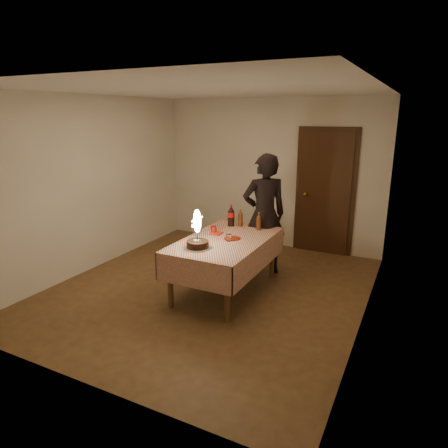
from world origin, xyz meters
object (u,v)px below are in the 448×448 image
Objects in this scene: red_plate at (232,238)px; amber_bottle_left at (240,218)px; cola_bottle at (231,216)px; dining_table at (226,246)px; birthday_cake at (197,238)px; photographer at (264,215)px; red_cup at (214,230)px; clear_cup at (229,238)px; amber_bottle_right at (259,222)px.

amber_bottle_left is (-0.16, 0.60, 0.11)m from red_plate.
cola_bottle reaches higher than amber_bottle_left.
dining_table is 7.82× the size of red_plate.
photographer reaches higher than birthday_cake.
dining_table is at bearing -30.75° from red_cup.
birthday_cake is at bearing -118.53° from clear_cup.
cola_bottle is 1.25× the size of amber_bottle_right.
red_cup is 1.11× the size of clear_cup.
amber_bottle_left is (0.13, 0.04, -0.03)m from cola_bottle.
amber_bottle_right is (0.38, 1.06, -0.00)m from birthday_cake.
birthday_cake reaches higher than red_cup.
photographer is at bearing 80.10° from red_plate.
photographer is at bearing 28.38° from cola_bottle.
red_cup is 0.66m from amber_bottle_right.
red_plate is at bearing -75.39° from amber_bottle_left.
amber_bottle_right is at bearing -11.29° from amber_bottle_left.
clear_cup is (0.00, -0.12, 0.04)m from red_plate.
red_cup reaches higher than red_plate.
birthday_cake is 0.27× the size of photographer.
dining_table is 0.69m from amber_bottle_left.
birthday_cake is 1.13m from amber_bottle_left.
photographer is at bearing 93.84° from amber_bottle_right.
red_cup is 0.41m from clear_cup.
cola_bottle reaches higher than dining_table.
clear_cup is at bearing -89.83° from red_plate.
birthday_cake is 0.58m from red_plate.
birthday_cake is 0.65m from red_cup.
red_cup is at bearing -96.42° from cola_bottle.
birthday_cake reaches higher than cola_bottle.
cola_bottle is at bearing 113.26° from clear_cup.
red_cup is 0.31× the size of cola_bottle.
clear_cup reaches higher than red_plate.
photographer reaches higher than clear_cup.
amber_bottle_right is 0.14× the size of photographer.
photographer is (0.21, 0.84, 0.26)m from dining_table.
clear_cup is at bearing -98.64° from photographer.
dining_table is 0.90m from photographer.
birthday_cake is at bearing -109.49° from amber_bottle_right.
birthday_cake reaches higher than dining_table.
red_plate is 0.36m from red_cup.
cola_bottle reaches higher than clear_cup.
red_plate reaches higher than dining_table.
amber_bottle_right is at bearing 76.77° from clear_cup.
birthday_cake is 0.47m from clear_cup.
photographer is (0.14, 0.90, 0.12)m from clear_cup.
clear_cup is at bearing -103.23° from amber_bottle_right.
dining_table is at bearing -145.19° from red_plate.
clear_cup is (0.22, 0.41, -0.07)m from birthday_cake.
red_plate is 0.12m from clear_cup.
amber_bottle_left is at bearing 18.33° from cola_bottle.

